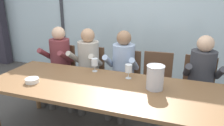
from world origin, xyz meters
The scene contains 18 objects.
ground centered at (0.00, 1.00, 0.00)m, with size 14.00×14.00×0.00m, color #4C4742.
window_glass_panel centered at (0.00, 2.13, 1.30)m, with size 7.83×0.03×2.60m, color silver.
window_mullion_left centered at (-1.76, 2.11, 1.30)m, with size 0.06×0.06×2.60m, color #38383D.
hillside_vineyard centered at (0.00, 5.82, 0.98)m, with size 13.83×2.40×1.96m, color #386633.
dining_table centered at (0.00, 0.00, 0.66)m, with size 2.63×0.95×0.73m.
chair_near_curtain centered at (-1.08, 0.87, 0.52)m, with size 0.47×0.47×0.88m.
chair_left_of_center centered at (-0.56, 0.89, 0.52)m, with size 0.45×0.45×0.88m.
chair_center centered at (0.02, 0.88, 0.52)m, with size 0.48×0.48×0.88m.
chair_right_of_center centered at (0.50, 0.91, 0.52)m, with size 0.46×0.46×0.88m.
chair_near_window_right centered at (1.05, 0.89, 0.52)m, with size 0.50×0.50×0.88m.
person_maroon_top centered at (-1.06, 0.75, 0.69)m, with size 0.48×0.63×1.20m.
person_beige_jumper centered at (-0.55, 0.75, 0.69)m, with size 0.49×0.63×1.20m.
person_pale_blue_shirt centered at (0.01, 0.75, 0.69)m, with size 0.47×0.61×1.20m.
person_charcoal_jacket centered at (1.08, 0.75, 0.69)m, with size 0.48×0.62×1.20m.
ice_bucket_primary centered at (0.56, 0.11, 0.86)m, with size 0.19×0.19×0.26m.
tasting_bowl centered at (-0.78, -0.19, 0.75)m, with size 0.15×0.15×0.05m, color silver.
wine_glass_by_left_taster centered at (-0.25, 0.38, 0.84)m, with size 0.08×0.08×0.17m.
wine_glass_near_bucket centered at (0.23, 0.29, 0.84)m, with size 0.08×0.08×0.17m.
Camera 1 is at (0.80, -1.96, 1.70)m, focal length 33.54 mm.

